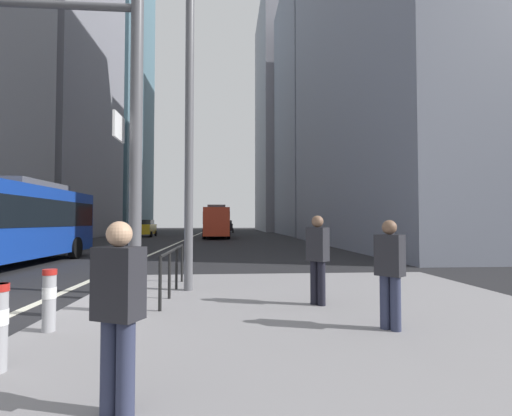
{
  "coord_description": "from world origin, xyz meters",
  "views": [
    {
      "loc": [
        3.97,
        -7.48,
        1.72
      ],
      "look_at": [
        6.52,
        25.63,
        2.93
      ],
      "focal_mm": 26.6,
      "sensor_mm": 36.0,
      "label": 1
    }
  ],
  "objects_px": {
    "car_receding_far": "(219,227)",
    "pedestrian_waiting": "(118,308)",
    "car_receding_near": "(227,226)",
    "bollard_back": "(112,273)",
    "pedestrian_walking": "(318,255)",
    "car_oncoming_mid": "(146,228)",
    "traffic_signal_gantry": "(25,85)",
    "city_bus_blue_oncoming": "(3,219)",
    "bollard_right": "(49,297)",
    "city_bus_red_receding": "(217,221)",
    "street_lamp_post": "(190,70)",
    "pedestrian_far": "(390,269)"
  },
  "relations": [
    {
      "from": "city_bus_blue_oncoming",
      "to": "pedestrian_waiting",
      "type": "height_order",
      "value": "city_bus_blue_oncoming"
    },
    {
      "from": "car_receding_far",
      "to": "pedestrian_waiting",
      "type": "xyz_separation_m",
      "value": [
        0.19,
        -51.28,
        0.03
      ]
    },
    {
      "from": "bollard_back",
      "to": "pedestrian_waiting",
      "type": "xyz_separation_m",
      "value": [
        1.66,
        -5.46,
        0.44
      ]
    },
    {
      "from": "city_bus_red_receding",
      "to": "street_lamp_post",
      "type": "bearing_deg",
      "value": -89.6
    },
    {
      "from": "city_bus_red_receding",
      "to": "bollard_back",
      "type": "relative_size",
      "value": 14.17
    },
    {
      "from": "car_receding_near",
      "to": "bollard_right",
      "type": "bearing_deg",
      "value": -92.72
    },
    {
      "from": "street_lamp_post",
      "to": "bollard_right",
      "type": "height_order",
      "value": "street_lamp_post"
    },
    {
      "from": "city_bus_blue_oncoming",
      "to": "pedestrian_waiting",
      "type": "relative_size",
      "value": 7.17
    },
    {
      "from": "car_receding_near",
      "to": "traffic_signal_gantry",
      "type": "height_order",
      "value": "traffic_signal_gantry"
    },
    {
      "from": "city_bus_red_receding",
      "to": "bollard_back",
      "type": "xyz_separation_m",
      "value": [
        -1.44,
        -32.11,
        -1.26
      ]
    },
    {
      "from": "city_bus_red_receding",
      "to": "car_receding_near",
      "type": "xyz_separation_m",
      "value": [
        1.14,
        19.34,
        -0.85
      ]
    },
    {
      "from": "pedestrian_waiting",
      "to": "pedestrian_far",
      "type": "xyz_separation_m",
      "value": [
        3.27,
        2.19,
        0.01
      ]
    },
    {
      "from": "car_oncoming_mid",
      "to": "pedestrian_far",
      "type": "bearing_deg",
      "value": -73.32
    },
    {
      "from": "car_oncoming_mid",
      "to": "pedestrian_far",
      "type": "distance_m",
      "value": 40.94
    },
    {
      "from": "city_bus_blue_oncoming",
      "to": "street_lamp_post",
      "type": "bearing_deg",
      "value": -38.48
    },
    {
      "from": "pedestrian_waiting",
      "to": "car_oncoming_mid",
      "type": "bearing_deg",
      "value": 101.57
    },
    {
      "from": "traffic_signal_gantry",
      "to": "pedestrian_walking",
      "type": "distance_m",
      "value": 6.04
    },
    {
      "from": "car_receding_near",
      "to": "bollard_back",
      "type": "xyz_separation_m",
      "value": [
        -2.58,
        -51.45,
        -0.41
      ]
    },
    {
      "from": "car_oncoming_mid",
      "to": "street_lamp_post",
      "type": "bearing_deg",
      "value": -76.66
    },
    {
      "from": "city_bus_red_receding",
      "to": "city_bus_blue_oncoming",
      "type": "bearing_deg",
      "value": -105.48
    },
    {
      "from": "car_receding_far",
      "to": "pedestrian_walking",
      "type": "bearing_deg",
      "value": -86.62
    },
    {
      "from": "city_bus_blue_oncoming",
      "to": "bollard_back",
      "type": "xyz_separation_m",
      "value": [
        5.77,
        -6.08,
        -1.26
      ]
    },
    {
      "from": "traffic_signal_gantry",
      "to": "pedestrian_far",
      "type": "xyz_separation_m",
      "value": [
        5.89,
        -1.38,
        -3.06
      ]
    },
    {
      "from": "traffic_signal_gantry",
      "to": "car_receding_far",
      "type": "bearing_deg",
      "value": 87.09
    },
    {
      "from": "car_oncoming_mid",
      "to": "pedestrian_walking",
      "type": "xyz_separation_m",
      "value": [
        11.09,
        -37.51,
        0.1
      ]
    },
    {
      "from": "car_receding_far",
      "to": "city_bus_blue_oncoming",
      "type": "bearing_deg",
      "value": -100.32
    },
    {
      "from": "city_bus_blue_oncoming",
      "to": "car_receding_far",
      "type": "relative_size",
      "value": 2.51
    },
    {
      "from": "bollard_right",
      "to": "pedestrian_far",
      "type": "relative_size",
      "value": 0.55
    },
    {
      "from": "car_receding_near",
      "to": "pedestrian_far",
      "type": "height_order",
      "value": "car_receding_near"
    },
    {
      "from": "car_receding_near",
      "to": "pedestrian_far",
      "type": "bearing_deg",
      "value": -87.54
    },
    {
      "from": "pedestrian_waiting",
      "to": "pedestrian_far",
      "type": "height_order",
      "value": "pedestrian_far"
    },
    {
      "from": "car_receding_far",
      "to": "pedestrian_walking",
      "type": "relative_size",
      "value": 2.66
    },
    {
      "from": "city_bus_red_receding",
      "to": "car_receding_near",
      "type": "height_order",
      "value": "city_bus_red_receding"
    },
    {
      "from": "car_oncoming_mid",
      "to": "traffic_signal_gantry",
      "type": "relative_size",
      "value": 0.73
    },
    {
      "from": "city_bus_blue_oncoming",
      "to": "car_receding_far",
      "type": "xyz_separation_m",
      "value": [
        7.24,
        39.75,
        -0.85
      ]
    },
    {
      "from": "bollard_back",
      "to": "pedestrian_walking",
      "type": "bearing_deg",
      "value": -20.15
    },
    {
      "from": "street_lamp_post",
      "to": "pedestrian_waiting",
      "type": "bearing_deg",
      "value": -90.07
    },
    {
      "from": "pedestrian_walking",
      "to": "city_bus_blue_oncoming",
      "type": "bearing_deg",
      "value": 142.71
    },
    {
      "from": "car_receding_far",
      "to": "bollard_right",
      "type": "xyz_separation_m",
      "value": [
        -1.47,
        -48.8,
        -0.35
      ]
    },
    {
      "from": "car_oncoming_mid",
      "to": "pedestrian_waiting",
      "type": "height_order",
      "value": "car_oncoming_mid"
    },
    {
      "from": "car_receding_near",
      "to": "bollard_right",
      "type": "height_order",
      "value": "car_receding_near"
    },
    {
      "from": "car_oncoming_mid",
      "to": "car_receding_near",
      "type": "relative_size",
      "value": 1.04
    },
    {
      "from": "bollard_right",
      "to": "pedestrian_waiting",
      "type": "bearing_deg",
      "value": -56.27
    },
    {
      "from": "city_bus_blue_oncoming",
      "to": "street_lamp_post",
      "type": "distance_m",
      "value": 10.1
    },
    {
      "from": "car_receding_far",
      "to": "bollard_back",
      "type": "relative_size",
      "value": 5.94
    },
    {
      "from": "car_oncoming_mid",
      "to": "bollard_right",
      "type": "bearing_deg",
      "value": -80.06
    },
    {
      "from": "traffic_signal_gantry",
      "to": "pedestrian_walking",
      "type": "height_order",
      "value": "traffic_signal_gantry"
    },
    {
      "from": "car_receding_near",
      "to": "bollard_right",
      "type": "distance_m",
      "value": 54.49
    },
    {
      "from": "city_bus_red_receding",
      "to": "pedestrian_waiting",
      "type": "xyz_separation_m",
      "value": [
        0.22,
        -37.57,
        -0.82
      ]
    },
    {
      "from": "city_bus_blue_oncoming",
      "to": "pedestrian_walking",
      "type": "height_order",
      "value": "city_bus_blue_oncoming"
    }
  ]
}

